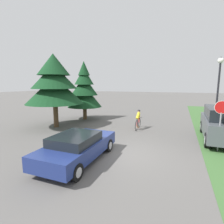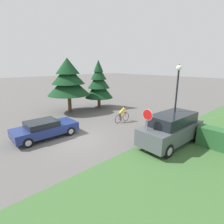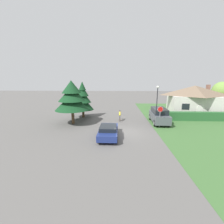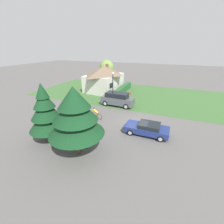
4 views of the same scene
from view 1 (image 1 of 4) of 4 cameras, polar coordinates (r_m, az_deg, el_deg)
name	(u,v)px [view 1 (image 1 of 4)]	position (r m, az deg, el deg)	size (l,w,h in m)	color
ground_plane	(126,154)	(8.91, 4.53, -13.47)	(140.00, 140.00, 0.00)	#5B5956
sedan_left_lane	(78,147)	(8.07, -11.11, -11.01)	(1.94, 4.36, 1.27)	navy
cyclist	(138,120)	(13.50, 8.48, -2.61)	(0.44, 1.76, 1.48)	black
parked_suv_right	(221,124)	(12.47, 32.11, -3.29)	(2.10, 4.91, 2.04)	#4C5156
stop_sign	(221,116)	(10.30, 31.99, -1.25)	(0.66, 0.07, 2.60)	gray
street_lamp	(219,83)	(12.87, 31.45, 8.02)	(0.35, 0.35, 5.08)	black
conifer_tall_near	(54,83)	(14.46, -18.35, 9.10)	(4.43, 4.43, 5.72)	#4C3823
conifer_tall_far	(84,90)	(17.13, -9.02, 7.25)	(3.30, 3.30, 5.57)	#4C3823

